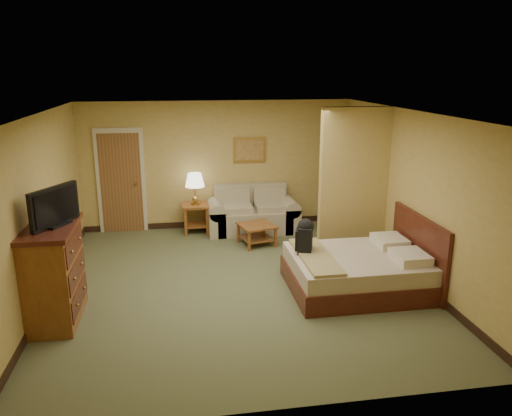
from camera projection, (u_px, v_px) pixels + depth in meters
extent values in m
plane|color=#565B3B|center=(237.00, 284.00, 7.71)|extent=(6.00, 6.00, 0.00)
plane|color=white|center=(235.00, 113.00, 7.01)|extent=(6.00, 6.00, 0.00)
cube|color=tan|center=(218.00, 165.00, 10.21)|extent=(5.50, 0.02, 2.60)
cube|color=tan|center=(40.00, 211.00, 6.93)|extent=(0.02, 6.00, 2.60)
cube|color=tan|center=(411.00, 195.00, 7.78)|extent=(0.02, 6.00, 2.60)
cube|color=tan|center=(354.00, 184.00, 8.57)|extent=(1.20, 0.15, 2.60)
cube|color=beige|center=(121.00, 181.00, 9.94)|extent=(0.94, 0.06, 2.10)
cube|color=brown|center=(121.00, 183.00, 9.94)|extent=(0.80, 0.04, 2.00)
cylinder|color=#AF8940|center=(136.00, 183.00, 9.94)|extent=(0.04, 0.12, 0.04)
cube|color=black|center=(219.00, 223.00, 10.53)|extent=(5.50, 0.02, 0.12)
cube|color=tan|center=(253.00, 220.00, 10.15)|extent=(1.50, 0.80, 0.45)
cube|color=tan|center=(250.00, 194.00, 10.35)|extent=(1.50, 0.19, 0.47)
cube|color=tan|center=(216.00, 221.00, 10.02)|extent=(0.32, 0.80, 0.50)
cube|color=tan|center=(289.00, 218.00, 10.26)|extent=(0.32, 0.80, 0.50)
cube|color=brown|center=(196.00, 205.00, 9.99)|extent=(0.53, 0.53, 0.04)
cube|color=brown|center=(196.00, 224.00, 10.10)|extent=(0.45, 0.45, 0.03)
cube|color=brown|center=(186.00, 223.00, 9.84)|extent=(0.05, 0.05, 0.54)
cube|color=brown|center=(207.00, 222.00, 9.90)|extent=(0.05, 0.05, 0.54)
cube|color=brown|center=(185.00, 217.00, 10.24)|extent=(0.05, 0.05, 0.54)
cube|color=brown|center=(206.00, 216.00, 10.31)|extent=(0.05, 0.05, 0.54)
cylinder|color=#AF8940|center=(195.00, 203.00, 9.98)|extent=(0.19, 0.19, 0.04)
cylinder|color=#AF8940|center=(195.00, 191.00, 9.92)|extent=(0.03, 0.03, 0.32)
cone|color=white|center=(195.00, 180.00, 9.85)|extent=(0.38, 0.38, 0.27)
cube|color=brown|center=(257.00, 225.00, 9.32)|extent=(0.75, 0.75, 0.04)
cube|color=brown|center=(257.00, 238.00, 9.38)|extent=(0.64, 0.64, 0.03)
cube|color=brown|center=(245.00, 241.00, 9.08)|extent=(0.04, 0.04, 0.37)
cube|color=brown|center=(268.00, 230.00, 9.66)|extent=(0.04, 0.04, 0.37)
cube|color=#B78E3F|center=(250.00, 150.00, 10.21)|extent=(0.67, 0.03, 0.52)
cube|color=#98612E|center=(250.00, 150.00, 10.19)|extent=(0.56, 0.02, 0.41)
cube|color=brown|center=(54.00, 276.00, 6.45)|extent=(0.57, 1.13, 1.24)
cube|color=#441810|center=(49.00, 228.00, 6.27)|extent=(0.64, 1.21, 0.06)
cube|color=black|center=(56.00, 224.00, 6.28)|extent=(0.35, 0.41, 0.03)
cube|color=black|center=(54.00, 206.00, 6.21)|extent=(0.45, 0.75, 0.49)
cube|color=#441810|center=(356.00, 279.00, 7.49)|extent=(2.00, 1.60, 0.30)
cube|color=beige|center=(357.00, 263.00, 7.42)|extent=(1.94, 1.54, 0.24)
cube|color=#441810|center=(418.00, 251.00, 7.53)|extent=(0.06, 1.70, 1.10)
cube|color=#EDE6CD|center=(410.00, 257.00, 7.14)|extent=(0.45, 0.55, 0.14)
cube|color=#EDE6CD|center=(390.00, 241.00, 7.80)|extent=(0.45, 0.55, 0.14)
cube|color=#9A8754|center=(315.00, 256.00, 7.28)|extent=(0.45, 1.50, 0.05)
cube|color=black|center=(305.00, 240.00, 7.44)|extent=(0.29, 0.36, 0.41)
sphere|color=black|center=(306.00, 227.00, 7.38)|extent=(0.24, 0.24, 0.24)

